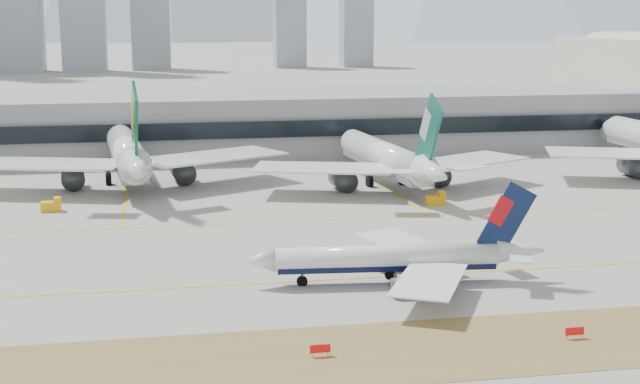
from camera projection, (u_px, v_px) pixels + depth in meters
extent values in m
plane|color=#98958E|center=(330.00, 269.00, 126.13)|extent=(3000.00, 3000.00, 0.00)
cube|color=brown|center=(388.00, 352.00, 95.28)|extent=(360.00, 18.00, 0.06)
cube|color=yellow|center=(338.00, 279.00, 121.30)|extent=(360.00, 0.45, 0.04)
cube|color=yellow|center=(297.00, 221.00, 155.04)|extent=(360.00, 0.45, 0.04)
cylinder|color=white|center=(387.00, 257.00, 118.79)|extent=(30.03, 6.06, 3.26)
cube|color=black|center=(387.00, 264.00, 118.97)|extent=(29.39, 5.51, 1.47)
cone|color=white|center=(258.00, 260.00, 117.29)|extent=(4.85, 3.68, 3.26)
cone|color=white|center=(520.00, 251.00, 120.29)|extent=(6.91, 3.87, 3.26)
cube|color=white|center=(403.00, 243.00, 128.06)|extent=(11.67, 17.53, 0.20)
cube|color=white|center=(502.00, 242.00, 124.28)|extent=(3.83, 5.09, 0.13)
cylinder|color=#3F4247|center=(395.00, 261.00, 125.32)|extent=(5.18, 2.90, 2.45)
cube|color=#3F4247|center=(395.00, 254.00, 125.13)|extent=(2.09, 0.44, 1.14)
cube|color=white|center=(429.00, 280.00, 110.38)|extent=(13.95, 17.68, 0.20)
cube|color=white|center=(521.00, 258.00, 115.99)|extent=(4.48, 5.35, 0.13)
cylinder|color=#3F4247|center=(411.00, 287.00, 113.54)|extent=(5.18, 2.90, 2.45)
cube|color=#3F4247|center=(411.00, 280.00, 113.34)|extent=(2.09, 0.44, 1.14)
cube|color=#0B1A46|center=(507.00, 219.00, 119.21)|extent=(8.05, 1.05, 10.22)
cube|color=red|center=(501.00, 211.00, 118.92)|extent=(3.66, 0.70, 4.38)
cylinder|color=#3F4247|center=(302.00, 278.00, 118.32)|extent=(0.39, 0.39, 1.96)
cylinder|color=black|center=(302.00, 281.00, 118.40)|extent=(1.52, 0.71, 1.47)
cylinder|color=#3F4247|center=(395.00, 281.00, 117.31)|extent=(0.39, 0.39, 1.96)
cylinder|color=black|center=(395.00, 284.00, 117.39)|extent=(1.52, 0.71, 1.47)
cylinder|color=#3F4247|center=(390.00, 272.00, 121.45)|extent=(0.39, 0.39, 1.96)
cylinder|color=black|center=(390.00, 274.00, 121.53)|extent=(1.52, 0.71, 1.47)
cylinder|color=white|center=(127.00, 151.00, 188.95)|extent=(10.91, 47.93, 6.29)
cube|color=slate|center=(127.00, 159.00, 189.29)|extent=(9.88, 46.89, 2.83)
cone|color=white|center=(118.00, 134.00, 214.76)|extent=(6.97, 7.84, 6.29)
cone|color=white|center=(138.00, 170.00, 161.43)|extent=(7.29, 11.13, 6.29)
cube|color=white|center=(211.00, 156.00, 187.17)|extent=(33.16, 26.25, 0.38)
cube|color=white|center=(182.00, 163.00, 165.42)|extent=(9.92, 7.76, 0.25)
cylinder|color=#3F4247|center=(183.00, 171.00, 189.28)|extent=(5.47, 8.35, 4.72)
cube|color=#3F4247|center=(183.00, 163.00, 188.91)|extent=(0.79, 3.33, 2.20)
cube|color=white|center=(43.00, 164.00, 177.94)|extent=(32.86, 21.79, 0.38)
cube|color=white|center=(91.00, 167.00, 160.98)|extent=(9.59, 6.40, 0.25)
cylinder|color=#3F4247|center=(73.00, 177.00, 183.13)|extent=(5.47, 8.35, 4.72)
cube|color=#3F4247|center=(72.00, 168.00, 182.76)|extent=(0.79, 3.33, 2.20)
cube|color=#0C542D|center=(135.00, 127.00, 163.06)|extent=(1.85, 13.14, 16.87)
cube|color=#DAA10C|center=(134.00, 116.00, 163.94)|extent=(1.27, 5.97, 7.22)
cylinder|color=#3F4247|center=(122.00, 161.00, 206.96)|extent=(0.75, 0.75, 3.77)
cylinder|color=black|center=(122.00, 164.00, 207.11)|extent=(1.37, 2.92, 2.83)
cylinder|color=#3F4247|center=(108.00, 176.00, 187.59)|extent=(0.75, 0.75, 3.77)
cylinder|color=black|center=(109.00, 180.00, 187.74)|extent=(1.37, 2.92, 2.83)
cylinder|color=#3F4247|center=(148.00, 174.00, 189.81)|extent=(0.75, 0.75, 3.77)
cylinder|color=black|center=(148.00, 178.00, 189.96)|extent=(1.37, 2.92, 2.83)
cylinder|color=white|center=(384.00, 155.00, 186.74)|extent=(9.91, 43.27, 5.68)
cube|color=slate|center=(384.00, 163.00, 187.05)|extent=(8.97, 42.33, 2.55)
cone|color=white|center=(348.00, 140.00, 210.03)|extent=(6.30, 7.09, 5.68)
cone|color=white|center=(434.00, 173.00, 161.90)|extent=(6.60, 10.05, 5.68)
cube|color=white|center=(464.00, 161.00, 185.16)|extent=(29.94, 23.72, 0.34)
cube|color=white|center=(467.00, 168.00, 165.52)|extent=(8.96, 7.01, 0.23)
cylinder|color=#3F4247|center=(436.00, 174.00, 187.06)|extent=(4.95, 7.54, 4.26)
cube|color=#3F4247|center=(436.00, 166.00, 186.72)|extent=(0.72, 3.01, 1.99)
cube|color=white|center=(323.00, 168.00, 176.79)|extent=(29.66, 19.64, 0.34)
cube|color=white|center=(393.00, 171.00, 161.49)|extent=(8.66, 5.77, 0.23)
cylinder|color=#3F4247|center=(343.00, 179.00, 181.48)|extent=(4.95, 7.54, 4.26)
cube|color=#3F4247|center=(343.00, 171.00, 181.14)|extent=(0.72, 3.01, 1.99)
cube|color=#145746|center=(429.00, 134.00, 163.38)|extent=(1.69, 11.86, 15.23)
cube|color=#A9ADB3|center=(427.00, 125.00, 164.17)|extent=(1.15, 5.39, 6.52)
cylinder|color=#3F4247|center=(359.00, 164.00, 202.99)|extent=(0.68, 0.68, 3.41)
cylinder|color=black|center=(359.00, 167.00, 203.13)|extent=(1.24, 2.64, 2.55)
cylinder|color=#3F4247|center=(370.00, 179.00, 185.51)|extent=(0.68, 0.68, 3.41)
cylinder|color=black|center=(369.00, 182.00, 185.65)|extent=(1.24, 2.64, 2.55)
cylinder|color=#3F4247|center=(403.00, 177.00, 187.52)|extent=(0.68, 0.68, 3.41)
cylinder|color=black|center=(403.00, 180.00, 187.66)|extent=(1.24, 2.64, 2.55)
cone|color=white|center=(609.00, 127.00, 227.50)|extent=(6.65, 7.61, 6.39)
cube|color=white|center=(621.00, 153.00, 190.58)|extent=(33.63, 23.68, 0.38)
cylinder|color=#3F4247|center=(636.00, 166.00, 195.56)|extent=(5.08, 8.22, 4.79)
cube|color=#3F4247|center=(637.00, 157.00, 195.18)|extent=(0.60, 3.37, 2.24)
cylinder|color=#3F4247|center=(627.00, 152.00, 219.43)|extent=(0.77, 0.77, 3.83)
cylinder|color=black|center=(627.00, 155.00, 219.59)|extent=(1.22, 2.91, 2.88)
cube|color=gray|center=(247.00, 121.00, 235.49)|extent=(280.00, 42.00, 15.00)
cube|color=black|center=(256.00, 130.00, 214.68)|extent=(280.00, 1.20, 4.00)
cube|color=beige|center=(597.00, 84.00, 273.08)|extent=(2.00, 57.00, 27.90)
cube|color=red|center=(320.00, 349.00, 93.78)|extent=(2.20, 0.15, 0.90)
cylinder|color=orange|center=(313.00, 355.00, 93.77)|extent=(0.10, 0.10, 0.50)
cylinder|color=orange|center=(328.00, 354.00, 94.05)|extent=(0.10, 0.10, 0.50)
cube|color=red|center=(575.00, 331.00, 98.92)|extent=(2.20, 0.15, 0.90)
cylinder|color=orange|center=(568.00, 337.00, 98.90)|extent=(0.10, 0.10, 0.50)
cylinder|color=orange|center=(581.00, 336.00, 99.19)|extent=(0.10, 0.10, 0.50)
cube|color=#FFAE0D|center=(51.00, 207.00, 162.52)|extent=(3.50, 2.00, 1.80)
cube|color=#FFAE0D|center=(57.00, 200.00, 162.50)|extent=(1.20, 1.80, 1.00)
cylinder|color=black|center=(44.00, 211.00, 161.65)|extent=(0.70, 0.30, 0.70)
cylinder|color=black|center=(45.00, 209.00, 163.19)|extent=(0.70, 0.30, 0.70)
cylinder|color=black|center=(57.00, 210.00, 162.08)|extent=(0.70, 0.30, 0.70)
cylinder|color=black|center=(58.00, 208.00, 163.62)|extent=(0.70, 0.30, 0.70)
cube|color=#FFAE0D|center=(436.00, 200.00, 168.05)|extent=(3.50, 2.00, 1.80)
cube|color=#FFAE0D|center=(442.00, 194.00, 168.03)|extent=(1.20, 1.80, 1.00)
cylinder|color=black|center=(431.00, 204.00, 167.18)|extent=(0.70, 0.30, 0.70)
cylinder|color=black|center=(428.00, 202.00, 168.72)|extent=(0.70, 0.30, 0.70)
cylinder|color=black|center=(443.00, 204.00, 167.60)|extent=(0.70, 0.30, 0.70)
cylinder|color=black|center=(440.00, 202.00, 169.15)|extent=(0.70, 0.30, 0.70)
cube|color=#8A929D|center=(15.00, 5.00, 538.06)|extent=(30.00, 27.00, 80.00)
cube|color=#8A929D|center=(150.00, 14.00, 562.95)|extent=(24.00, 21.60, 70.00)
cube|color=#8A929D|center=(289.00, 25.00, 585.31)|extent=(20.00, 18.00, 55.00)
cube|color=#8A929D|center=(356.00, 30.00, 594.02)|extent=(20.00, 18.00, 48.00)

